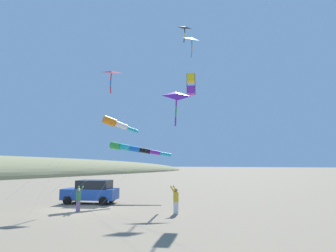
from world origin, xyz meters
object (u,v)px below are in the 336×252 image
Objects in this scene: kite_delta_red_high_left at (192,40)px; kite_box_rainbow_low_near at (191,84)px; kite_windsock_orange_high_right at (132,149)px; kite_delta_white_trailing at (184,28)px; person_adult_flyer at (78,197)px; kite_delta_blue_topmost at (176,96)px; person_child_grey_jacket at (176,198)px; kite_windsock_black_fish_shape at (116,123)px; kite_delta_striped_overhead at (111,73)px; parked_car at (91,191)px; cooler_box at (71,198)px.

kite_delta_red_high_left reaches higher than kite_box_rainbow_low_near.
kite_windsock_orange_high_right is 17.53m from kite_delta_white_trailing.
person_adult_flyer is 24.97m from kite_delta_white_trailing.
person_child_grey_jacket is at bearing 117.07° from kite_delta_blue_topmost.
kite_delta_blue_topmost reaches higher than kite_windsock_black_fish_shape.
kite_delta_red_high_left is at bearing -170.10° from kite_delta_blue_topmost.
kite_delta_blue_topmost is at bearing -112.29° from person_adult_flyer.
kite_delta_striped_overhead reaches higher than person_child_grey_jacket.
kite_windsock_black_fish_shape reaches higher than parked_car.
person_adult_flyer is 0.17× the size of kite_windsock_orange_high_right.
person_child_grey_jacket is at bearing 103.60° from kite_delta_red_high_left.
person_adult_flyer is at bearing 142.17° from cooler_box.
kite_delta_striped_overhead is at bearing -23.95° from person_child_grey_jacket.
cooler_box is at bearing 38.90° from kite_windsock_black_fish_shape.
kite_windsock_orange_high_right is 0.98× the size of kite_box_rainbow_low_near.
kite_delta_white_trailing reaches higher than cooler_box.
kite_delta_red_high_left is 1.37× the size of kite_delta_blue_topmost.
kite_delta_red_high_left is at bearing -162.70° from kite_windsock_black_fish_shape.
kite_windsock_black_fish_shape is 0.99× the size of kite_box_rainbow_low_near.
kite_windsock_orange_high_right is at bearing 1.62° from kite_delta_blue_topmost.
parked_car is 7.50× the size of cooler_box.
kite_delta_white_trailing is (5.97, -13.70, 19.03)m from person_child_grey_jacket.
kite_delta_red_high_left is (-4.71, -8.23, 13.38)m from person_adult_flyer.
kite_delta_blue_topmost is (-3.27, -7.98, 8.26)m from person_adult_flyer.
kite_delta_white_trailing is (-2.21, -12.82, 19.03)m from parked_car.
person_adult_flyer is 11.81m from kite_box_rainbow_low_near.
cooler_box is 7.58m from kite_windsock_black_fish_shape.
person_child_grey_jacket is 0.17× the size of kite_windsock_black_fish_shape.
kite_delta_red_high_left is 5.33m from kite_delta_blue_topmost.
kite_delta_red_high_left reaches higher than person_adult_flyer.
cooler_box is 23.83m from kite_delta_white_trailing.
person_adult_flyer is 0.16× the size of kite_delta_blue_topmost.
cooler_box is 0.06× the size of kite_box_rainbow_low_near.
cooler_box is at bearing 24.61° from kite_delta_red_high_left.
person_child_grey_jacket is 9.18m from kite_box_rainbow_low_near.
person_child_grey_jacket is 0.17× the size of kite_box_rainbow_low_near.
parked_car is at bearing 36.12° from kite_delta_red_high_left.
parked_car is at bearing 169.61° from cooler_box.
kite_delta_striped_overhead is at bearing -3.85° from kite_box_rainbow_low_near.
kite_delta_red_high_left is at bearing -119.77° from person_adult_flyer.
kite_box_rainbow_low_near is at bearing 118.37° from kite_delta_white_trailing.
kite_box_rainbow_low_near is (-10.58, -2.10, 9.21)m from cooler_box.
person_adult_flyer is (-2.06, 3.30, -0.04)m from parked_car.
kite_windsock_black_fish_shape is at bearing 70.54° from kite_windsock_orange_high_right.
kite_delta_striped_overhead reaches higher than kite_windsock_orange_high_right.
kite_delta_white_trailing is at bearing -112.42° from cooler_box.
kite_delta_striped_overhead is at bearing -123.86° from cooler_box.
person_child_grey_jacket is at bearing -158.47° from person_adult_flyer.
person_child_grey_jacket is 0.16× the size of kite_delta_blue_topmost.
kite_delta_striped_overhead is at bearing -64.44° from person_adult_flyer.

